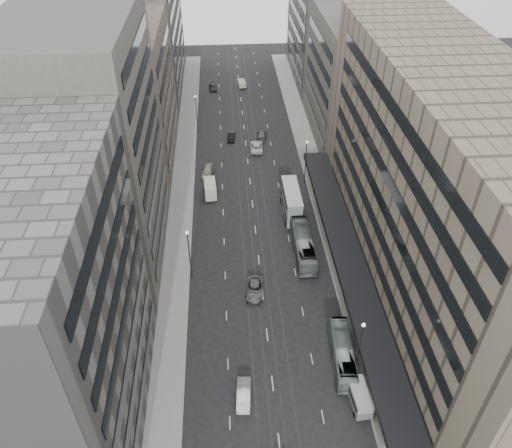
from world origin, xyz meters
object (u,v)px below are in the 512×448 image
object	(u,v)px
bus_far	(303,245)
double_decker	(292,201)
bus_near	(343,353)
panel_van	(210,189)
sedan_1	(244,395)
vw_microbus	(360,397)
pedestrian	(381,384)
sedan_2	(255,289)

from	to	relation	value
bus_far	double_decker	xyz separation A→B (m)	(-0.54, 9.62, 1.00)
bus_near	panel_van	world-z (taller)	panel_van
bus_far	panel_van	xyz separation A→B (m)	(-13.71, 15.87, -0.08)
bus_far	sedan_1	distance (m)	25.75
bus_near	sedan_1	distance (m)	12.64
vw_microbus	pedestrian	distance (m)	3.21
bus_far	double_decker	distance (m)	9.69
sedan_1	sedan_2	xyz separation A→B (m)	(2.32, 16.15, -0.03)
bus_far	pedestrian	size ratio (longest dim) A/B	5.97
vw_microbus	pedestrian	size ratio (longest dim) A/B	2.31
bus_near	vw_microbus	bearing A→B (deg)	100.65
bus_far	sedan_1	bearing A→B (deg)	67.31
vw_microbus	panel_van	xyz separation A→B (m)	(-16.21, 41.13, 0.21)
sedan_2	panel_van	bearing A→B (deg)	110.00
bus_near	pedestrian	world-z (taller)	bus_near
bus_far	sedan_2	world-z (taller)	bus_far
bus_far	sedan_2	bearing A→B (deg)	44.70
bus_near	sedan_2	size ratio (longest dim) A/B	2.01
bus_near	pedestrian	size ratio (longest dim) A/B	5.12
sedan_1	panel_van	bearing A→B (deg)	99.61
panel_van	pedestrian	distance (m)	43.88
bus_near	bus_far	xyz separation A→B (m)	(-1.86, 19.45, 0.23)
double_decker	sedan_2	size ratio (longest dim) A/B	1.80
bus_far	double_decker	bearing A→B (deg)	-86.55
bus_far	sedan_1	size ratio (longest dim) A/B	2.65
bus_far	sedan_2	xyz separation A→B (m)	(-7.70, -7.56, -0.91)
bus_near	bus_far	world-z (taller)	bus_far
vw_microbus	sedan_1	bearing A→B (deg)	169.06
vw_microbus	bus_far	bearing A→B (deg)	91.77
sedan_2	double_decker	bearing A→B (deg)	73.00
sedan_1	sedan_2	bearing A→B (deg)	86.09
double_decker	bus_far	bearing A→B (deg)	-86.91
panel_van	bus_far	bearing A→B (deg)	-53.07
bus_far	panel_van	size ratio (longest dim) A/B	2.56
bus_far	double_decker	size ratio (longest dim) A/B	1.30
vw_microbus	sedan_1	distance (m)	12.63
panel_van	pedestrian	bearing A→B (deg)	-68.23
bus_near	panel_van	distance (m)	38.60
double_decker	vw_microbus	size ratio (longest dim) A/B	1.98
bus_far	sedan_1	world-z (taller)	bus_far
bus_near	pedestrian	distance (m)	5.45
sedan_2	pedestrian	distance (m)	20.71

